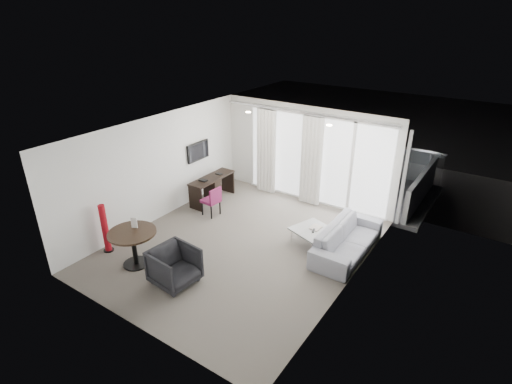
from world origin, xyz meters
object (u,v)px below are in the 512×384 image
Objects in this scene: rattan_chair_a at (353,173)px; coffee_table at (312,236)px; red_lamp at (105,228)px; desk at (212,189)px; sofa at (348,239)px; tub_armchair at (175,266)px; desk_chair at (211,201)px; rattan_chair_b at (379,181)px; round_table at (134,248)px.

coffee_table is at bearing -99.07° from rattan_chair_a.
coffee_table is at bearing 37.64° from red_lamp.
desk is 4.18m from rattan_chair_a.
sofa is at bearing 33.35° from red_lamp.
tub_armchair is at bearing 140.80° from sofa.
desk_chair is 0.92× the size of rattan_chair_a.
desk_chair is at bearing -175.98° from coffee_table.
sofa is at bearing 7.94° from coffee_table.
red_lamp is at bearing 95.46° from tub_armchair.
red_lamp is at bearing 123.35° from sofa.
coffee_table is (3.30, -0.48, -0.16)m from desk.
rattan_chair_b is at bearing 52.76° from desk_chair.
red_lamp is 4.54m from coffee_table.
rattan_chair_b is (-0.42, 3.27, 0.12)m from sofa.
round_table is 3.85m from coffee_table.
desk is 1.80× the size of tub_armchair.
rattan_chair_a reaches higher than round_table.
sofa is (0.78, 0.11, 0.14)m from coffee_table.
tub_armchair is 1.01× the size of coffee_table.
rattan_chair_b is (3.66, 2.90, 0.09)m from desk.
rattan_chair_b is (3.94, 6.14, -0.12)m from red_lamp.
desk_chair is 0.96× the size of tub_armchair.
sofa is at bearing 39.82° from round_table.
rattan_chair_a is (2.83, 3.08, 0.08)m from desk.
sofa is 2.49× the size of rattan_chair_b.
round_table is 0.92m from red_lamp.
tub_armchair is at bearing -116.30° from rattan_chair_a.
rattan_chair_b is at bearing 63.71° from round_table.
desk is 4.67m from rattan_chair_b.
rattan_chair_a is at bearing 70.74° from round_table.
desk is 3.30m from round_table.
desk is at bearing 171.78° from coffee_table.
desk_chair reaches higher than desk.
coffee_table is at bearing -24.27° from tub_armchair.
coffee_table is at bearing 97.94° from sofa.
tub_armchair reaches higher than sofa.
coffee_table is at bearing 8.21° from desk_chair.
red_lamp is 1.38× the size of coffee_table.
desk_chair is 2.69m from red_lamp.
desk is 3.67m from tub_armchair.
rattan_chair_b reaches higher than round_table.
desk_chair is at bearing 30.99° from tub_armchair.
tub_armchair is 0.38× the size of sofa.
rattan_chair_a is (1.09, 6.30, 0.05)m from tub_armchair.
rattan_chair_b is at bearing 38.39° from desk.
sofa is 3.29m from rattan_chair_b.
desk_chair is at bearing 94.88° from sofa.
red_lamp reaches higher than desk_chair.
red_lamp is 0.51× the size of sofa.
desk is 1.69× the size of rattan_chair_b.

